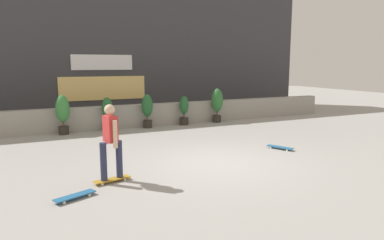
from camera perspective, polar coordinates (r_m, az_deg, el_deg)
ground_plane at (r=9.14m, az=4.03°, el=-6.94°), size 48.00×48.00×0.00m
planter_wall at (r=14.47m, az=-7.60°, el=0.81°), size 18.00×0.40×0.90m
building_backdrop at (r=18.18m, az=-11.70°, el=11.24°), size 20.00×2.08×6.50m
potted_plant_0 at (r=13.36m, az=-20.37°, el=1.24°), size 0.48×0.48×1.43m
potted_plant_1 at (r=13.59m, az=-13.65°, el=1.19°), size 0.41×0.41×1.28m
potted_plant_2 at (r=13.98m, az=-7.31°, el=1.78°), size 0.43×0.43×1.34m
potted_plant_3 at (r=14.56m, az=-1.31°, el=1.72°), size 0.37×0.37×1.21m
potted_plant_4 at (r=15.24m, az=4.12°, el=2.82°), size 0.50×0.50×1.47m
skater_by_wall_right at (r=7.61m, az=-13.14°, el=-3.15°), size 0.82×0.55×1.70m
skateboard_near_camera at (r=7.11m, az=-18.59°, el=-11.66°), size 0.82×0.49×0.08m
skateboard_aside at (r=10.81m, az=14.18°, el=-4.33°), size 0.53×0.81×0.08m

